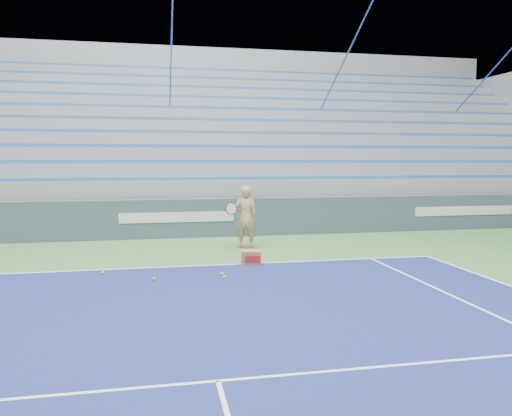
# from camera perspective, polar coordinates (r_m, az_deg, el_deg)

# --- Properties ---
(sponsor_barrier) EXTENTS (30.00, 0.32, 1.10)m
(sponsor_barrier) POSITION_cam_1_polar(r_m,az_deg,el_deg) (14.36, -8.99, -1.18)
(sponsor_barrier) COLOR #3E4D5F
(sponsor_barrier) RESTS_ON ground
(bleachers) EXTENTS (31.00, 9.15, 7.30)m
(bleachers) POSITION_cam_1_polar(r_m,az_deg,el_deg) (19.98, -9.78, 5.88)
(bleachers) COLOR gray
(bleachers) RESTS_ON ground
(tennis_player) EXTENTS (0.92, 0.86, 1.56)m
(tennis_player) POSITION_cam_1_polar(r_m,az_deg,el_deg) (12.51, -1.19, -1.03)
(tennis_player) COLOR tan
(tennis_player) RESTS_ON ground
(ball_box) EXTENTS (0.46, 0.39, 0.31)m
(ball_box) POSITION_cam_1_polar(r_m,az_deg,el_deg) (10.56, -0.54, -5.71)
(ball_box) COLOR #926847
(ball_box) RESTS_ON ground
(tennis_ball_0) EXTENTS (0.07, 0.07, 0.07)m
(tennis_ball_0) POSITION_cam_1_polar(r_m,az_deg,el_deg) (9.42, -11.60, -7.95)
(tennis_ball_0) COLOR #B4D22B
(tennis_ball_0) RESTS_ON ground
(tennis_ball_1) EXTENTS (0.07, 0.07, 0.07)m
(tennis_ball_1) POSITION_cam_1_polar(r_m,az_deg,el_deg) (9.38, -3.65, -7.91)
(tennis_ball_1) COLOR #B4D22B
(tennis_ball_1) RESTS_ON ground
(tennis_ball_2) EXTENTS (0.07, 0.07, 0.07)m
(tennis_ball_2) POSITION_cam_1_polar(r_m,az_deg,el_deg) (10.15, -17.10, -7.11)
(tennis_ball_2) COLOR #B4D22B
(tennis_ball_2) RESTS_ON ground
(tennis_ball_3) EXTENTS (0.07, 0.07, 0.07)m
(tennis_ball_3) POSITION_cam_1_polar(r_m,az_deg,el_deg) (9.65, -3.87, -7.53)
(tennis_ball_3) COLOR #B4D22B
(tennis_ball_3) RESTS_ON ground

